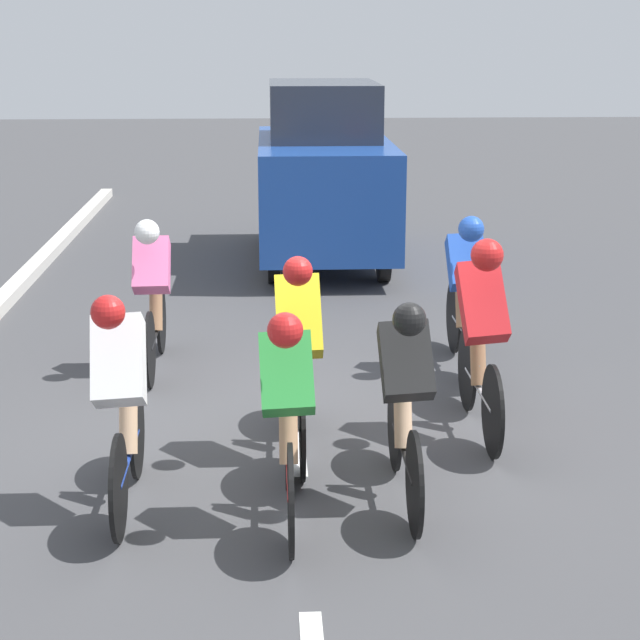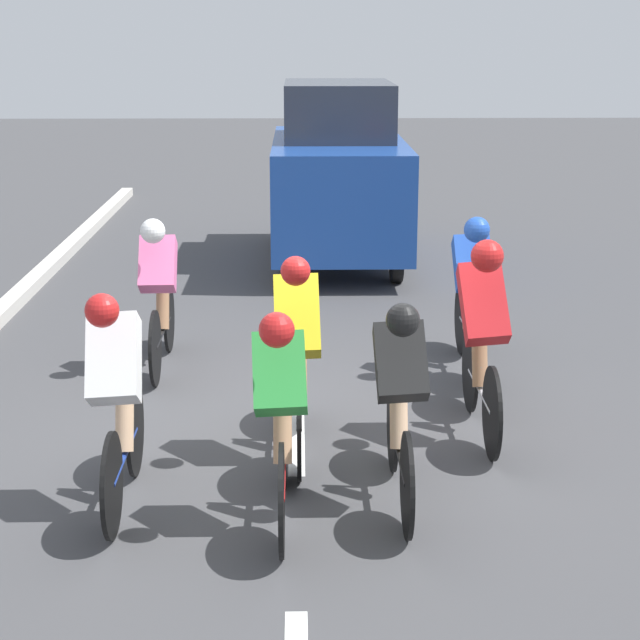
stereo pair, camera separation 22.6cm
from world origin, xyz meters
name	(u,v)px [view 2 (the right image)]	position (x,y,z in m)	size (l,w,h in m)	color
ground_plane	(297,431)	(0.00, 0.00, 0.00)	(60.00, 60.00, 0.00)	#424244
lane_stripe_mid	(297,439)	(0.00, 0.17, 0.00)	(0.12, 1.40, 0.01)	white
lane_stripe_far	(297,327)	(0.00, -3.03, 0.00)	(0.12, 1.40, 0.01)	white
cyclist_red	(483,332)	(-1.40, 0.13, 0.84)	(0.37, 1.71, 1.59)	black
cyclist_pink	(159,290)	(1.24, -1.60, 0.76)	(0.33, 1.72, 1.45)	black
cyclist_yellow	(298,351)	(-0.01, 0.45, 0.79)	(0.34, 1.72, 1.54)	black
cyclist_green	(281,411)	(0.09, 1.59, 0.75)	(0.34, 1.67, 1.45)	black
cyclist_white	(117,394)	(1.14, 1.34, 0.78)	(0.35, 1.63, 1.51)	black
cyclist_blue	(471,290)	(-1.58, -1.50, 0.77)	(0.34, 1.69, 1.47)	black
cyclist_black	(400,398)	(-0.67, 1.33, 0.74)	(0.35, 1.71, 1.44)	black
support_car	(338,175)	(-0.55, -6.32, 1.16)	(1.70, 3.87, 2.36)	black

